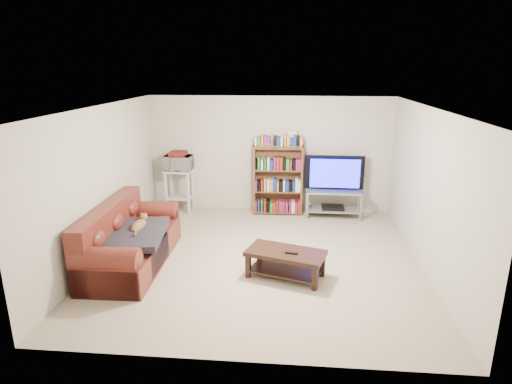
# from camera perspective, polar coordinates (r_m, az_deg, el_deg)

# --- Properties ---
(floor) EXTENTS (5.00, 5.00, 0.00)m
(floor) POSITION_cam_1_polar(r_m,az_deg,el_deg) (6.95, 0.54, -8.89)
(floor) COLOR #C6AF93
(floor) RESTS_ON ground
(ceiling) EXTENTS (5.00, 5.00, 0.00)m
(ceiling) POSITION_cam_1_polar(r_m,az_deg,el_deg) (6.31, 0.59, 11.22)
(ceiling) COLOR white
(ceiling) RESTS_ON ground
(wall_back) EXTENTS (5.00, 0.00, 5.00)m
(wall_back) POSITION_cam_1_polar(r_m,az_deg,el_deg) (8.95, 1.84, 5.02)
(wall_back) COLOR beige
(wall_back) RESTS_ON ground
(wall_front) EXTENTS (5.00, 0.00, 5.00)m
(wall_front) POSITION_cam_1_polar(r_m,az_deg,el_deg) (4.19, -2.18, -8.65)
(wall_front) COLOR beige
(wall_front) RESTS_ON ground
(wall_left) EXTENTS (0.00, 5.00, 5.00)m
(wall_left) POSITION_cam_1_polar(r_m,az_deg,el_deg) (7.16, -19.80, 1.11)
(wall_left) COLOR beige
(wall_left) RESTS_ON ground
(wall_right) EXTENTS (0.00, 5.00, 5.00)m
(wall_right) POSITION_cam_1_polar(r_m,az_deg,el_deg) (6.81, 22.02, 0.11)
(wall_right) COLOR beige
(wall_right) RESTS_ON ground
(sofa) EXTENTS (1.00, 2.24, 0.95)m
(sofa) POSITION_cam_1_polar(r_m,az_deg,el_deg) (6.96, -16.80, -6.62)
(sofa) COLOR maroon
(sofa) RESTS_ON floor
(blanket) EXTENTS (0.97, 1.19, 0.19)m
(blanket) POSITION_cam_1_polar(r_m,az_deg,el_deg) (6.68, -15.90, -5.46)
(blanket) COLOR #28232C
(blanket) RESTS_ON sofa
(cat) EXTENTS (0.25, 0.61, 0.18)m
(cat) POSITION_cam_1_polar(r_m,az_deg,el_deg) (6.84, -15.38, -4.37)
(cat) COLOR brown
(cat) RESTS_ON sofa
(coffee_table) EXTENTS (1.23, 0.87, 0.41)m
(coffee_table) POSITION_cam_1_polar(r_m,az_deg,el_deg) (6.30, 3.97, -8.90)
(coffee_table) COLOR black
(coffee_table) RESTS_ON floor
(remote) EXTENTS (0.19, 0.08, 0.02)m
(remote) POSITION_cam_1_polar(r_m,az_deg,el_deg) (6.17, 4.75, -8.10)
(remote) COLOR black
(remote) RESTS_ON coffee_table
(tv_stand) EXTENTS (1.12, 0.51, 0.56)m
(tv_stand) POSITION_cam_1_polar(r_m,az_deg,el_deg) (8.85, 10.25, -0.89)
(tv_stand) COLOR #999EA3
(tv_stand) RESTS_ON floor
(television) EXTENTS (1.20, 0.17, 0.69)m
(television) POSITION_cam_1_polar(r_m,az_deg,el_deg) (8.71, 10.43, 2.43)
(television) COLOR black
(television) RESTS_ON tv_stand
(dvd_player) EXTENTS (0.45, 0.32, 0.06)m
(dvd_player) POSITION_cam_1_polar(r_m,az_deg,el_deg) (8.91, 10.19, -2.03)
(dvd_player) COLOR black
(dvd_player) RESTS_ON tv_stand
(bookshelf) EXTENTS (1.01, 0.34, 1.45)m
(bookshelf) POSITION_cam_1_polar(r_m,az_deg,el_deg) (8.80, 2.93, 1.76)
(bookshelf) COLOR brown
(bookshelf) RESTS_ON floor
(shelf_clutter) EXTENTS (0.74, 0.24, 0.28)m
(shelf_clutter) POSITION_cam_1_polar(r_m,az_deg,el_deg) (8.64, 3.66, 6.96)
(shelf_clutter) COLOR silver
(shelf_clutter) RESTS_ON bookshelf
(microwave_stand) EXTENTS (0.59, 0.44, 0.90)m
(microwave_stand) POSITION_cam_1_polar(r_m,az_deg,el_deg) (9.12, -10.15, 0.93)
(microwave_stand) COLOR silver
(microwave_stand) RESTS_ON floor
(microwave) EXTENTS (0.58, 0.41, 0.31)m
(microwave) POSITION_cam_1_polar(r_m,az_deg,el_deg) (9.00, -10.31, 3.86)
(microwave) COLOR silver
(microwave) RESTS_ON microwave_stand
(game_boxes) EXTENTS (0.34, 0.31, 0.05)m
(game_boxes) POSITION_cam_1_polar(r_m,az_deg,el_deg) (8.97, -10.36, 4.97)
(game_boxes) COLOR maroon
(game_boxes) RESTS_ON microwave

